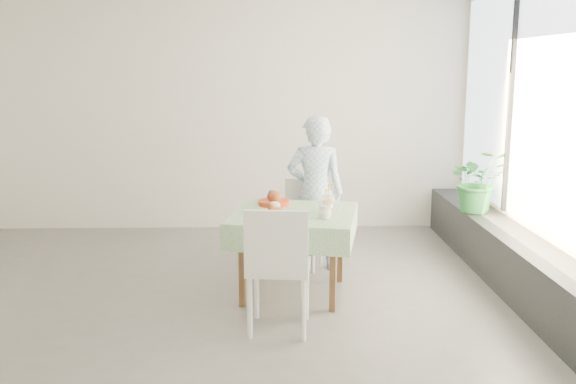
{
  "coord_description": "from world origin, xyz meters",
  "views": [
    {
      "loc": [
        0.6,
        -5.37,
        1.99
      ],
      "look_at": [
        0.75,
        0.13,
        0.91
      ],
      "focal_mm": 40.0,
      "sensor_mm": 36.0,
      "label": 1
    }
  ],
  "objects_px": {
    "chair_far": "(300,240)",
    "juice_cup_orange": "(328,204)",
    "diner": "(315,193)",
    "main_dish": "(277,213)",
    "potted_plant": "(478,181)",
    "chair_near": "(279,292)",
    "cafe_table": "(294,243)"
  },
  "relations": [
    {
      "from": "cafe_table",
      "to": "diner",
      "type": "distance_m",
      "value": 0.83
    },
    {
      "from": "cafe_table",
      "to": "chair_near",
      "type": "relative_size",
      "value": 1.24
    },
    {
      "from": "potted_plant",
      "to": "chair_far",
      "type": "bearing_deg",
      "value": -173.24
    },
    {
      "from": "chair_far",
      "to": "juice_cup_orange",
      "type": "bearing_deg",
      "value": -76.16
    },
    {
      "from": "main_dish",
      "to": "cafe_table",
      "type": "bearing_deg",
      "value": 54.35
    },
    {
      "from": "chair_near",
      "to": "main_dish",
      "type": "distance_m",
      "value": 0.77
    },
    {
      "from": "chair_near",
      "to": "diner",
      "type": "relative_size",
      "value": 0.64
    },
    {
      "from": "chair_near",
      "to": "diner",
      "type": "height_order",
      "value": "diner"
    },
    {
      "from": "chair_far",
      "to": "chair_near",
      "type": "height_order",
      "value": "chair_near"
    },
    {
      "from": "chair_far",
      "to": "main_dish",
      "type": "distance_m",
      "value": 1.17
    },
    {
      "from": "diner",
      "to": "potted_plant",
      "type": "relative_size",
      "value": 2.33
    },
    {
      "from": "cafe_table",
      "to": "diner",
      "type": "height_order",
      "value": "diner"
    },
    {
      "from": "juice_cup_orange",
      "to": "chair_far",
      "type": "bearing_deg",
      "value": 103.84
    },
    {
      "from": "cafe_table",
      "to": "diner",
      "type": "xyz_separation_m",
      "value": [
        0.24,
        0.73,
        0.31
      ]
    },
    {
      "from": "diner",
      "to": "main_dish",
      "type": "xyz_separation_m",
      "value": [
        -0.39,
        -0.94,
        0.02
      ]
    },
    {
      "from": "chair_near",
      "to": "potted_plant",
      "type": "height_order",
      "value": "potted_plant"
    },
    {
      "from": "cafe_table",
      "to": "main_dish",
      "type": "distance_m",
      "value": 0.42
    },
    {
      "from": "chair_near",
      "to": "juice_cup_orange",
      "type": "relative_size",
      "value": 3.37
    },
    {
      "from": "juice_cup_orange",
      "to": "diner",
      "type": "bearing_deg",
      "value": 94.29
    },
    {
      "from": "juice_cup_orange",
      "to": "potted_plant",
      "type": "xyz_separation_m",
      "value": [
        1.65,
        1.02,
        0.02
      ]
    },
    {
      "from": "chair_near",
      "to": "diner",
      "type": "distance_m",
      "value": 1.65
    },
    {
      "from": "diner",
      "to": "chair_far",
      "type": "bearing_deg",
      "value": -23.18
    },
    {
      "from": "chair_far",
      "to": "potted_plant",
      "type": "xyz_separation_m",
      "value": [
        1.85,
        0.22,
        0.56
      ]
    },
    {
      "from": "cafe_table",
      "to": "chair_near",
      "type": "bearing_deg",
      "value": -100.09
    },
    {
      "from": "chair_far",
      "to": "diner",
      "type": "xyz_separation_m",
      "value": [
        0.14,
        -0.07,
        0.5
      ]
    },
    {
      "from": "cafe_table",
      "to": "juice_cup_orange",
      "type": "distance_m",
      "value": 0.46
    },
    {
      "from": "main_dish",
      "to": "potted_plant",
      "type": "distance_m",
      "value": 2.43
    },
    {
      "from": "chair_far",
      "to": "juice_cup_orange",
      "type": "relative_size",
      "value": 2.98
    },
    {
      "from": "chair_far",
      "to": "chair_near",
      "type": "relative_size",
      "value": 0.88
    },
    {
      "from": "diner",
      "to": "main_dish",
      "type": "height_order",
      "value": "diner"
    },
    {
      "from": "diner",
      "to": "juice_cup_orange",
      "type": "xyz_separation_m",
      "value": [
        0.05,
        -0.73,
        0.04
      ]
    },
    {
      "from": "chair_far",
      "to": "cafe_table",
      "type": "bearing_deg",
      "value": -96.83
    }
  ]
}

